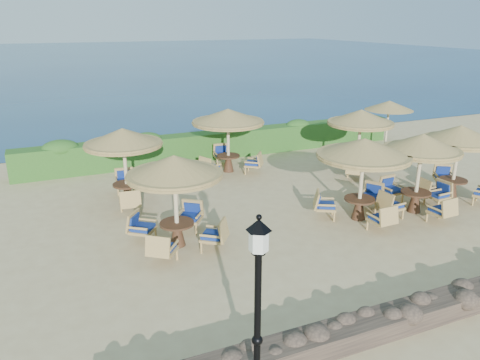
% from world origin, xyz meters
% --- Properties ---
extents(ground, '(120.00, 120.00, 0.00)m').
position_xyz_m(ground, '(0.00, 0.00, 0.00)').
color(ground, tan).
rests_on(ground, ground).
extents(sea, '(160.00, 160.00, 0.00)m').
position_xyz_m(sea, '(0.00, 70.00, 0.00)').
color(sea, navy).
rests_on(sea, ground).
extents(hedge, '(18.00, 0.90, 1.20)m').
position_xyz_m(hedge, '(0.00, 7.20, 0.60)').
color(hedge, '#214D18').
rests_on(hedge, ground).
extents(stone_wall, '(15.00, 0.65, 0.44)m').
position_xyz_m(stone_wall, '(0.00, -6.20, 0.22)').
color(stone_wall, brown).
rests_on(stone_wall, ground).
extents(lamp_post, '(0.44, 0.44, 3.31)m').
position_xyz_m(lamp_post, '(-4.80, -6.80, 1.55)').
color(lamp_post, black).
rests_on(lamp_post, ground).
extents(extra_parasol, '(2.30, 2.30, 2.41)m').
position_xyz_m(extra_parasol, '(7.80, 5.20, 2.17)').
color(extra_parasol, beige).
rests_on(extra_parasol, ground).
extents(cafe_set_0, '(2.66, 2.66, 2.65)m').
position_xyz_m(cafe_set_0, '(-4.43, -0.78, 1.77)').
color(cafe_set_0, beige).
rests_on(cafe_set_0, ground).
extents(cafe_set_1, '(2.92, 2.92, 2.65)m').
position_xyz_m(cafe_set_1, '(1.40, -1.25, 1.94)').
color(cafe_set_1, beige).
rests_on(cafe_set_1, ground).
extents(cafe_set_2, '(2.84, 2.84, 2.65)m').
position_xyz_m(cafe_set_2, '(3.47, -1.49, 1.74)').
color(cafe_set_2, beige).
rests_on(cafe_set_2, ground).
extents(cafe_set_3, '(2.64, 2.86, 2.65)m').
position_xyz_m(cafe_set_3, '(-5.12, 3.06, 1.98)').
color(cafe_set_3, beige).
rests_on(cafe_set_3, ground).
extents(cafe_set_4, '(2.97, 2.97, 2.65)m').
position_xyz_m(cafe_set_4, '(-0.57, 4.98, 1.95)').
color(cafe_set_4, beige).
rests_on(cafe_set_4, ground).
extents(cafe_set_5, '(2.68, 2.68, 2.65)m').
position_xyz_m(cafe_set_5, '(4.28, 2.73, 1.99)').
color(cafe_set_5, beige).
rests_on(cafe_set_5, ground).
extents(cafe_set_6, '(2.68, 2.77, 2.65)m').
position_xyz_m(cafe_set_6, '(5.58, -1.04, 1.84)').
color(cafe_set_6, beige).
rests_on(cafe_set_6, ground).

